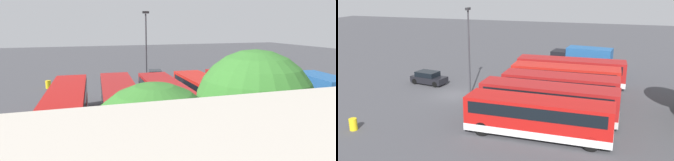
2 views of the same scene
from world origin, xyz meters
The scene contains 13 objects.
ground_plane centered at (0.00, 0.00, 0.00)m, with size 140.00×140.00×0.00m, color #47474C.
bus_single_deck_near_end centered at (-7.27, 10.88, 1.62)m, with size 2.69×11.82×2.95m.
bus_single_deck_second centered at (-3.69, 10.70, 1.62)m, with size 2.64×10.92×2.95m.
bus_single_deck_third centered at (-0.04, 10.68, 1.62)m, with size 2.83×10.74×2.95m.
bus_single_deck_fourth centered at (3.56, 10.20, 1.62)m, with size 3.08×11.66×2.95m.
bus_single_deck_fifth centered at (7.32, 10.10, 1.62)m, with size 2.95×11.03×2.95m.
box_truck_blue centered at (-13.51, 11.69, 1.71)m, with size 3.53×7.78×3.20m.
car_hatchback_silver centered at (-3.07, -4.59, 0.70)m, with size 2.47×4.27×1.43m.
lamp_post_tall centered at (-0.52, 1.52, 5.11)m, with size 0.70×0.30×8.84m.
waste_bin_yellow centered at (10.20, -3.97, 0.47)m, with size 0.60×0.60×0.95m, color yellow.
tree_leftmost centered at (-1.13, 22.09, 3.59)m, with size 3.21×3.21×5.22m.
tree_midleft centered at (4.27, 24.06, 3.91)m, with size 4.05×4.05×5.95m.
tree_midright centered at (0.13, 22.56, 4.44)m, with size 4.32×4.32×6.62m.
Camera 1 is at (6.03, 31.13, 7.48)m, focal length 29.88 mm.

